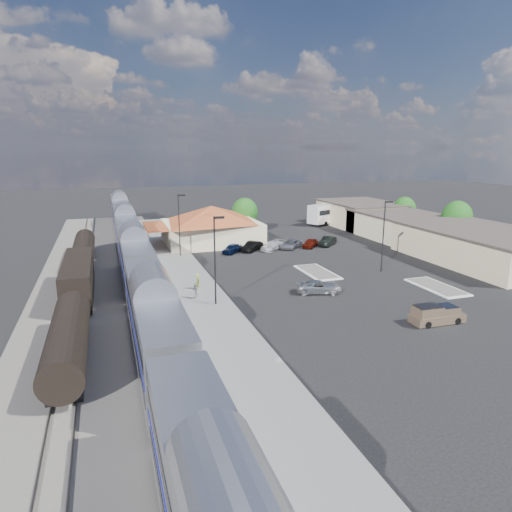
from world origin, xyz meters
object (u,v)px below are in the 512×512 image
object	(u,v)px
suv	(319,287)
coach_bus	(333,212)
pickup_truck	(437,315)
station_depot	(211,224)

from	to	relation	value
suv	coach_bus	distance (m)	47.69
suv	pickup_truck	bearing A→B (deg)	-133.90
pickup_truck	coach_bus	distance (m)	55.54
station_depot	coach_bus	bearing A→B (deg)	22.79
pickup_truck	suv	world-z (taller)	pickup_truck
pickup_truck	coach_bus	size ratio (longest dim) A/B	0.38
coach_bus	pickup_truck	bearing A→B (deg)	138.76
coach_bus	station_depot	bearing A→B (deg)	89.63
pickup_truck	station_depot	bearing A→B (deg)	16.98
station_depot	suv	xyz separation A→B (m)	(5.16, -29.51, -2.45)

